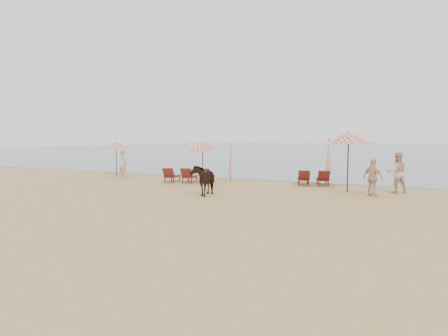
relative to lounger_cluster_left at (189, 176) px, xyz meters
The scene contains 13 objects.
ground 7.98m from the lounger_cluster_left, 65.98° to the right, with size 120.00×120.00×0.00m, color tan.
sea 72.80m from the lounger_cluster_left, 87.45° to the left, with size 160.00×140.00×0.06m, color #51606B.
lounger_cluster_left is the anchor object (origin of this frame).
lounger_cluster_right 6.69m from the lounger_cluster_left, 15.49° to the left, with size 1.91×1.87×0.56m.
umbrella_open_left_a 6.32m from the lounger_cluster_left, behind, with size 1.95×1.95×2.22m.
umbrella_open_left_b 1.81m from the lounger_cluster_left, 43.36° to the left, with size 1.84×1.87×2.34m.
umbrella_open_right 8.64m from the lounger_cluster_left, ahead, with size 2.25×2.25×2.74m.
umbrella_closed_left 2.51m from the lounger_cluster_left, 35.40° to the left, with size 0.25×0.25×2.07m.
umbrella_closed_right 8.02m from the lounger_cluster_left, 31.45° to the left, with size 0.30×0.30×2.46m.
cow 4.56m from the lounger_cluster_left, 50.88° to the right, with size 0.73×1.60×1.35m, color black.
beachgoer_left 4.75m from the lounger_cluster_left, behind, with size 0.66×0.44×1.82m, color tan.
beachgoer_right_a 10.44m from the lounger_cluster_left, ahead, with size 0.89×0.70×1.84m, color tan.
beachgoer_right_b 9.54m from the lounger_cluster_left, ahead, with size 0.93×0.39×1.59m, color #D9A587.
Camera 1 is at (7.35, -10.37, 2.49)m, focal length 30.00 mm.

